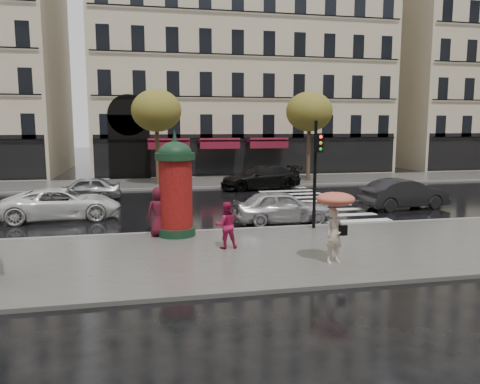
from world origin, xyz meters
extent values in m
plane|color=black|center=(0.00, 0.00, 0.00)|extent=(160.00, 160.00, 0.00)
cube|color=#474744|center=(0.00, -0.50, 0.06)|extent=(90.00, 7.00, 0.12)
cube|color=#474744|center=(0.00, 19.00, 0.06)|extent=(90.00, 6.00, 0.12)
cube|color=slate|center=(0.00, 3.00, 0.07)|extent=(90.00, 0.25, 0.14)
cube|color=slate|center=(0.00, 16.00, 0.07)|extent=(90.00, 0.25, 0.14)
cube|color=silver|center=(6.00, 9.60, 0.01)|extent=(3.60, 11.75, 0.01)
cube|color=#B7A88C|center=(6.00, 30.00, 10.00)|extent=(26.00, 14.00, 20.00)
cylinder|color=#38281C|center=(-2.00, 18.00, 2.60)|extent=(0.28, 0.28, 5.20)
ellipsoid|color=#555B1C|center=(-2.00, 18.00, 5.20)|extent=(3.40, 3.40, 2.89)
cylinder|color=#38281C|center=(9.00, 18.00, 2.60)|extent=(0.28, 0.28, 5.20)
ellipsoid|color=#555B1C|center=(9.00, 18.00, 5.20)|extent=(3.40, 3.40, 2.89)
imported|color=beige|center=(2.47, -2.13, 0.94)|extent=(0.69, 0.55, 1.65)
cylinder|color=black|center=(2.47, -2.13, 1.49)|extent=(0.02, 0.02, 1.04)
ellipsoid|color=red|center=(2.47, -2.13, 2.04)|extent=(1.14, 1.14, 0.40)
cone|color=black|center=(2.47, -2.13, 2.27)|extent=(0.04, 0.04, 0.09)
cube|color=black|center=(2.71, -2.19, 1.11)|extent=(0.24, 0.11, 0.31)
imported|color=#A41443|center=(-0.38, 0.18, 0.90)|extent=(0.78, 0.62, 1.57)
imported|color=#4B0F1C|center=(-2.50, 2.40, 1.04)|extent=(1.02, 0.81, 1.84)
cylinder|color=black|center=(-1.87, 2.40, 0.27)|extent=(1.42, 1.42, 0.30)
cylinder|color=maroon|center=(-1.87, 2.40, 1.69)|extent=(1.22, 1.22, 2.54)
cylinder|color=black|center=(-1.87, 2.40, 3.07)|extent=(1.46, 1.46, 0.25)
ellipsoid|color=black|center=(-1.87, 2.40, 3.17)|extent=(1.26, 1.26, 0.88)
cone|color=black|center=(-1.87, 2.40, 3.83)|extent=(0.20, 0.20, 0.46)
cylinder|color=black|center=(3.60, 2.51, 2.24)|extent=(0.13, 0.13, 4.25)
cube|color=black|center=(3.66, 2.29, 3.52)|extent=(0.31, 0.25, 0.74)
imported|color=silver|center=(2.77, 4.20, 0.72)|extent=(4.22, 1.73, 1.43)
imported|color=black|center=(9.91, 6.41, 0.76)|extent=(4.76, 2.19, 1.51)
imported|color=white|center=(-6.63, 7.07, 0.71)|extent=(5.28, 2.80, 1.42)
imported|color=black|center=(4.58, 15.00, 0.77)|extent=(5.56, 2.79, 1.55)
imported|color=#98979C|center=(-6.25, 12.22, 0.68)|extent=(4.02, 1.71, 1.35)
camera|label=1|loc=(-3.04, -14.80, 4.17)|focal=35.00mm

